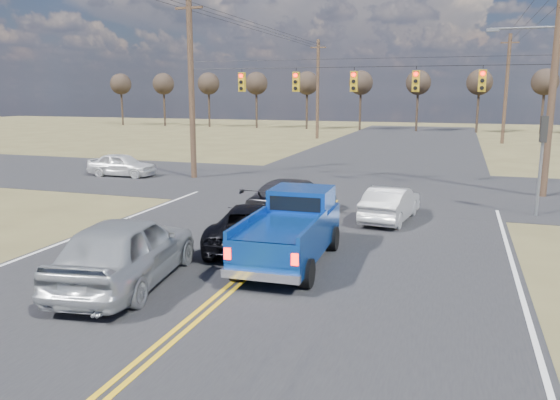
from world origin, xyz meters
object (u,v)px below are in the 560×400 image
(pickup_truck, at_px, (291,230))
(white_car_queue, at_px, (391,204))
(silver_suv, at_px, (126,250))
(dgrey_car_queue, at_px, (293,198))
(black_suv, at_px, (254,225))
(cross_car_west, at_px, (122,165))

(pickup_truck, bearing_deg, white_car_queue, 69.59)
(silver_suv, distance_m, dgrey_car_queue, 8.63)
(silver_suv, relative_size, dgrey_car_queue, 1.00)
(black_suv, relative_size, cross_car_west, 1.25)
(white_car_queue, distance_m, cross_car_west, 17.28)
(silver_suv, bearing_deg, dgrey_car_queue, -110.41)
(pickup_truck, xyz_separation_m, dgrey_car_queue, (-1.59, 5.42, -0.18))
(silver_suv, relative_size, cross_car_west, 1.35)
(black_suv, xyz_separation_m, white_car_queue, (3.64, 4.86, -0.03))
(dgrey_car_queue, bearing_deg, pickup_truck, 112.33)
(pickup_truck, relative_size, black_suv, 1.08)
(black_suv, bearing_deg, cross_car_west, -51.72)
(pickup_truck, distance_m, white_car_queue, 6.45)
(pickup_truck, xyz_separation_m, white_car_queue, (2.05, 6.11, -0.30))
(silver_suv, bearing_deg, white_car_queue, -129.14)
(silver_suv, distance_m, cross_car_west, 18.77)
(white_car_queue, xyz_separation_m, cross_car_west, (-16.07, 6.35, 0.01))
(pickup_truck, bearing_deg, cross_car_west, 136.49)
(black_suv, height_order, cross_car_west, black_suv)
(white_car_queue, relative_size, cross_car_west, 1.01)
(pickup_truck, relative_size, cross_car_west, 1.35)
(white_car_queue, bearing_deg, pickup_truck, 78.99)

